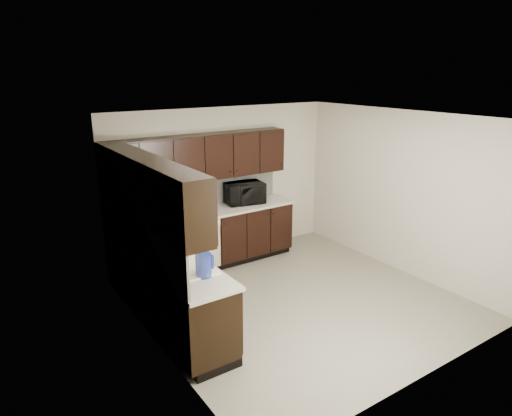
{
  "coord_description": "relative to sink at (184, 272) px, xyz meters",
  "views": [
    {
      "loc": [
        -3.63,
        -4.37,
        3.07
      ],
      "look_at": [
        -0.28,
        0.6,
        1.24
      ],
      "focal_mm": 32.0,
      "sensor_mm": 36.0,
      "label": 1
    }
  ],
  "objects": [
    {
      "name": "ceiling",
      "position": [
        1.68,
        0.01,
        1.62
      ],
      "size": [
        4.0,
        4.0,
        0.0
      ],
      "primitive_type": "plane",
      "rotation": [
        3.14,
        0.0,
        0.0
      ],
      "color": "white",
      "rests_on": "wall_back"
    },
    {
      "name": "floor",
      "position": [
        1.68,
        0.01,
        -0.88
      ],
      "size": [
        4.0,
        4.0,
        0.0
      ],
      "primitive_type": "plane",
      "color": "gray",
      "rests_on": "ground"
    },
    {
      "name": "wall_front",
      "position": [
        1.68,
        -1.99,
        0.37
      ],
      "size": [
        4.0,
        0.02,
        2.5
      ],
      "primitive_type": "cube",
      "color": "#B9B29E",
      "rests_on": "floor"
    },
    {
      "name": "wall_right",
      "position": [
        3.68,
        0.01,
        0.37
      ],
      "size": [
        0.02,
        4.0,
        2.5
      ],
      "primitive_type": "cube",
      "color": "#B9B29E",
      "rests_on": "floor"
    },
    {
      "name": "lower_cabinets",
      "position": [
        0.67,
        1.12,
        -0.47
      ],
      "size": [
        3.0,
        2.8,
        0.9
      ],
      "color": "black",
      "rests_on": "floor"
    },
    {
      "name": "toaster_oven",
      "position": [
        -0.07,
        1.71,
        0.17
      ],
      "size": [
        0.4,
        0.34,
        0.22
      ],
      "primitive_type": "cube",
      "rotation": [
        0.0,
        0.0,
        0.27
      ],
      "color": "#B4B3B6",
      "rests_on": "countertop"
    },
    {
      "name": "upper_cabinets",
      "position": [
        0.58,
        1.22,
        0.89
      ],
      "size": [
        3.0,
        2.8,
        0.7
      ],
      "color": "black",
      "rests_on": "wall_back"
    },
    {
      "name": "wall_back",
      "position": [
        1.68,
        2.01,
        0.37
      ],
      "size": [
        4.0,
        0.02,
        2.5
      ],
      "primitive_type": "cube",
      "color": "#B9B29E",
      "rests_on": "floor"
    },
    {
      "name": "paper_towel_roll",
      "position": [
        0.13,
        1.12,
        0.21
      ],
      "size": [
        0.16,
        0.16,
        0.29
      ],
      "primitive_type": "cylinder",
      "rotation": [
        0.0,
        0.0,
        0.21
      ],
      "color": "silver",
      "rests_on": "countertop"
    },
    {
      "name": "teal_tumbler",
      "position": [
        0.19,
        0.88,
        0.15
      ],
      "size": [
        0.1,
        0.1,
        0.18
      ],
      "primitive_type": "cylinder",
      "rotation": [
        0.0,
        0.0,
        -0.34
      ],
      "color": "#0D907F",
      "rests_on": "countertop"
    },
    {
      "name": "wall_left",
      "position": [
        -0.32,
        0.01,
        0.37
      ],
      "size": [
        0.02,
        4.0,
        2.5
      ],
      "primitive_type": "cube",
      "color": "#B9B29E",
      "rests_on": "floor"
    },
    {
      "name": "dishwasher",
      "position": [
        0.98,
        1.42,
        -0.33
      ],
      "size": [
        0.58,
        0.04,
        0.78
      ],
      "color": "#FAECCC",
      "rests_on": "lower_cabinets"
    },
    {
      "name": "countertop",
      "position": [
        0.67,
        1.12,
        0.04
      ],
      "size": [
        3.03,
        2.83,
        0.04
      ],
      "color": "#BCB4A4",
      "rests_on": "lower_cabinets"
    },
    {
      "name": "microwave",
      "position": [
        1.94,
        1.77,
        0.23
      ],
      "size": [
        0.69,
        0.52,
        0.34
      ],
      "primitive_type": "imported",
      "rotation": [
        0.0,
        0.0,
        -0.18
      ],
      "color": "black",
      "rests_on": "countertop"
    },
    {
      "name": "backsplash",
      "position": [
        0.46,
        1.33,
        0.3
      ],
      "size": [
        3.0,
        2.8,
        0.48
      ],
      "color": "#ACACA8",
      "rests_on": "countertop"
    },
    {
      "name": "storage_bin",
      "position": [
        -0.04,
        0.26,
        0.14
      ],
      "size": [
        0.49,
        0.43,
        0.16
      ],
      "primitive_type": "cube",
      "rotation": [
        0.0,
        0.0,
        -0.38
      ],
      "color": "white",
      "rests_on": "countertop"
    },
    {
      "name": "soap_bottle_a",
      "position": [
        0.2,
        0.36,
        0.17
      ],
      "size": [
        0.11,
        0.11,
        0.22
      ],
      "primitive_type": "imported",
      "rotation": [
        0.0,
        0.0,
        0.08
      ],
      "color": "gray",
      "rests_on": "countertop"
    },
    {
      "name": "soap_bottle_b",
      "position": [
        -0.13,
        0.83,
        0.18
      ],
      "size": [
        0.11,
        0.11,
        0.25
      ],
      "primitive_type": "imported",
      "rotation": [
        0.0,
        0.0,
        -0.15
      ],
      "color": "gray",
      "rests_on": "countertop"
    },
    {
      "name": "blue_pitcher",
      "position": [
        0.08,
        -0.34,
        0.19
      ],
      "size": [
        0.22,
        0.22,
        0.26
      ],
      "primitive_type": "cylinder",
      "rotation": [
        0.0,
        0.0,
        0.38
      ],
      "color": "#11299C",
      "rests_on": "countertop"
    },
    {
      "name": "sink",
      "position": [
        0.0,
        0.0,
        0.0
      ],
      "size": [
        0.54,
        0.82,
        0.42
      ],
      "color": "#FAECCC",
      "rests_on": "countertop"
    }
  ]
}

